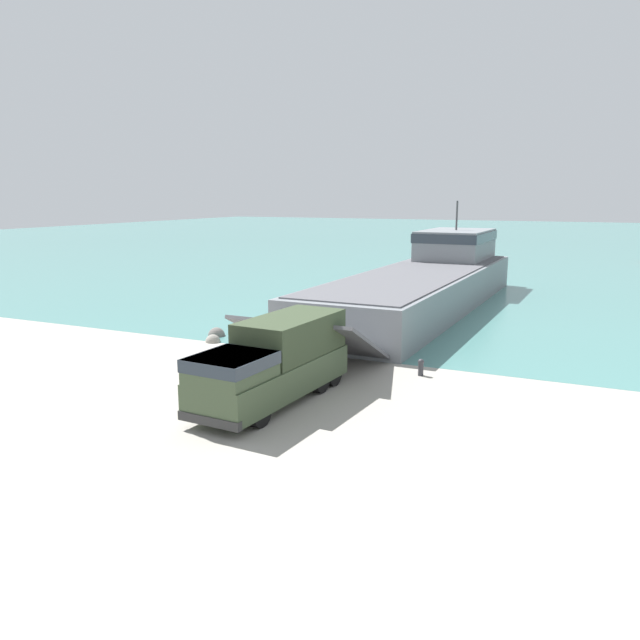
{
  "coord_description": "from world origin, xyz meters",
  "views": [
    {
      "loc": [
        11.85,
        -23.71,
        7.83
      ],
      "look_at": [
        0.15,
        1.34,
        2.31
      ],
      "focal_mm": 35.0,
      "sensor_mm": 36.0,
      "label": 1
    }
  ],
  "objects": [
    {
      "name": "mooring_bollard",
      "position": [
        4.62,
        2.3,
        0.41
      ],
      "size": [
        0.28,
        0.28,
        0.76
      ],
      "color": "#333338",
      "rests_on": "ground_plane"
    },
    {
      "name": "water_surface",
      "position": [
        0.0,
        93.79,
        0.0
      ],
      "size": [
        240.0,
        180.0,
        0.01
      ],
      "primitive_type": "cube",
      "color": "#477F7A",
      "rests_on": "ground_plane"
    },
    {
      "name": "soldier_on_ramp",
      "position": [
        -2.27,
        -2.98,
        0.95
      ],
      "size": [
        0.48,
        0.33,
        1.65
      ],
      "rotation": [
        0.0,
        0.0,
        4.48
      ],
      "color": "#6B664C",
      "rests_on": "ground_plane"
    },
    {
      "name": "shoreline_rock_a",
      "position": [
        -8.15,
        5.15,
        0.0
      ],
      "size": [
        0.97,
        0.97,
        0.97
      ],
      "primitive_type": "sphere",
      "color": "#66605B",
      "rests_on": "ground_plane"
    },
    {
      "name": "landing_craft",
      "position": [
        -0.14,
        20.29,
        1.83
      ],
      "size": [
        7.61,
        34.23,
        7.43
      ],
      "rotation": [
        0.0,
        0.0,
        -0.01
      ],
      "color": "gray",
      "rests_on": "ground_plane"
    },
    {
      "name": "military_truck",
      "position": [
        0.46,
        -3.52,
        1.6
      ],
      "size": [
        2.98,
        8.13,
        3.14
      ],
      "rotation": [
        0.0,
        0.0,
        -1.63
      ],
      "color": "#3D4C33",
      "rests_on": "ground_plane"
    },
    {
      "name": "shoreline_rock_b",
      "position": [
        -7.46,
        3.81,
        0.0
      ],
      "size": [
        0.83,
        0.83,
        0.83
      ],
      "primitive_type": "sphere",
      "color": "gray",
      "rests_on": "ground_plane"
    },
    {
      "name": "ground_plane",
      "position": [
        0.0,
        0.0,
        0.0
      ],
      "size": [
        240.0,
        240.0,
        0.0
      ],
      "primitive_type": "plane",
      "color": "#9E998E"
    }
  ]
}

